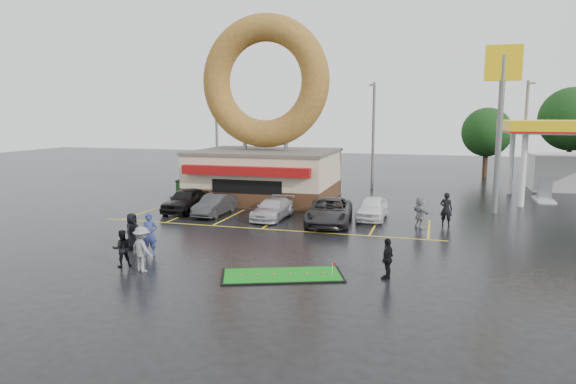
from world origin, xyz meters
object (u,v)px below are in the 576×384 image
(donut_shop, at_px, (265,140))
(car_grey, at_px, (329,211))
(streetlight_right, at_px, (525,134))
(car_silver, at_px, (273,209))
(car_black, at_px, (186,200))
(car_white, at_px, (372,208))
(streetlight_left, at_px, (216,131))
(dumpster, at_px, (190,189))
(shell_sign, at_px, (501,98))
(person_cameraman, at_px, (388,259))
(person_blue, at_px, (149,234))
(car_dgrey, at_px, (215,205))
(putting_green, at_px, (282,275))
(streetlight_mid, at_px, (373,133))

(donut_shop, height_order, car_grey, donut_shop)
(streetlight_right, relative_size, car_silver, 2.11)
(streetlight_right, xyz_separation_m, car_grey, (-12.64, -16.16, -4.04))
(car_black, distance_m, car_white, 12.09)
(car_grey, bearing_deg, car_silver, 166.04)
(donut_shop, distance_m, car_silver, 8.20)
(streetlight_left, bearing_deg, dumpster, -81.36)
(car_silver, distance_m, dumpster, 10.34)
(donut_shop, distance_m, streetlight_left, 9.87)
(streetlight_right, xyz_separation_m, dumpster, (-24.81, -9.83, -4.13))
(shell_sign, xyz_separation_m, person_cameraman, (-5.43, -15.53, -6.56))
(person_blue, xyz_separation_m, dumpster, (-5.69, 15.18, -0.33))
(streetlight_left, distance_m, car_dgrey, 15.39)
(car_silver, bearing_deg, person_blue, -104.54)
(streetlight_right, bearing_deg, car_silver, -136.10)
(car_dgrey, bearing_deg, car_grey, -1.62)
(person_blue, distance_m, putting_green, 6.84)
(streetlight_right, relative_size, car_grey, 1.68)
(shell_sign, bearing_deg, person_cameraman, -109.27)
(car_black, distance_m, car_grey, 9.85)
(car_silver, relative_size, person_blue, 2.19)
(person_cameraman, xyz_separation_m, putting_green, (-4.03, -0.81, -0.77))
(putting_green, bearing_deg, shell_sign, 59.93)
(shell_sign, bearing_deg, car_dgrey, -161.60)
(dumpster, bearing_deg, car_white, -28.74)
(streetlight_left, relative_size, streetlight_right, 1.00)
(car_silver, xyz_separation_m, person_cameraman, (7.84, -9.80, 0.19))
(car_dgrey, height_order, putting_green, car_dgrey)
(streetlight_mid, bearing_deg, person_blue, -106.52)
(shell_sign, height_order, streetlight_mid, shell_sign)
(car_white, bearing_deg, streetlight_mid, 98.05)
(person_cameraman, relative_size, putting_green, 0.31)
(streetlight_right, xyz_separation_m, person_cameraman, (-8.43, -25.45, -3.97))
(donut_shop, bearing_deg, car_black, -119.44)
(person_blue, bearing_deg, car_black, 91.20)
(streetlight_right, bearing_deg, donut_shop, -154.79)
(streetlight_left, distance_m, car_grey, 19.88)
(shell_sign, distance_m, streetlight_left, 24.46)
(car_grey, bearing_deg, streetlight_mid, 81.66)
(shell_sign, relative_size, streetlight_left, 1.18)
(person_cameraman, bearing_deg, putting_green, -63.23)
(car_grey, relative_size, car_white, 1.33)
(donut_shop, bearing_deg, putting_green, -69.31)
(car_white, height_order, putting_green, car_white)
(donut_shop, bearing_deg, streetlight_left, 135.22)
(dumpster, bearing_deg, shell_sign, -12.42)
(car_grey, bearing_deg, shell_sign, 27.02)
(streetlight_mid, bearing_deg, car_dgrey, -119.08)
(shell_sign, relative_size, person_cameraman, 6.52)
(streetlight_mid, relative_size, car_grey, 1.68)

